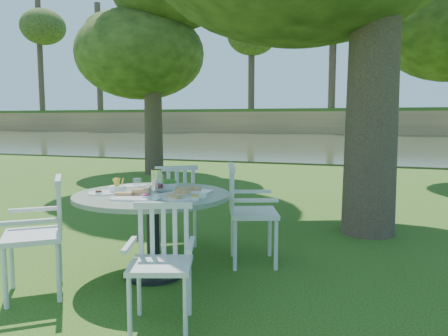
% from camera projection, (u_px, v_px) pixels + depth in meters
% --- Properties ---
extents(ground, '(140.00, 140.00, 0.00)m').
position_uv_depth(ground, '(219.00, 238.00, 5.41)').
color(ground, '#1B3C0C').
rests_on(ground, ground).
extents(table, '(1.43, 1.43, 0.78)m').
position_uv_depth(table, '(153.00, 209.00, 4.04)').
color(table, black).
rests_on(table, ground).
extents(chair_ne, '(0.62, 0.64, 1.01)m').
position_uv_depth(chair_ne, '(244.00, 206.00, 4.40)').
color(chair_ne, silver).
rests_on(chair_ne, ground).
extents(chair_nw, '(0.65, 0.64, 0.94)m').
position_uv_depth(chair_nw, '(175.00, 199.00, 4.97)').
color(chair_nw, silver).
rests_on(chair_nw, ground).
extents(chair_sw, '(0.67, 0.68, 0.98)m').
position_uv_depth(chair_sw, '(45.00, 227.00, 3.62)').
color(chair_sw, silver).
rests_on(chair_sw, ground).
extents(chair_se, '(0.54, 0.52, 0.85)m').
position_uv_depth(chair_se, '(162.00, 253.00, 3.14)').
color(chair_se, silver).
rests_on(chair_se, ground).
extents(tableware, '(1.12, 0.90, 0.21)m').
position_uv_depth(tableware, '(149.00, 189.00, 4.06)').
color(tableware, white).
rests_on(tableware, table).
extents(river, '(100.00, 28.00, 0.12)m').
position_uv_depth(river, '(344.00, 143.00, 27.02)').
color(river, '#2B321D').
rests_on(river, ground).
extents(far_bank, '(100.00, 18.00, 15.20)m').
position_uv_depth(far_bank, '(361.00, 60.00, 43.14)').
color(far_bank, '#997547').
rests_on(far_bank, ground).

